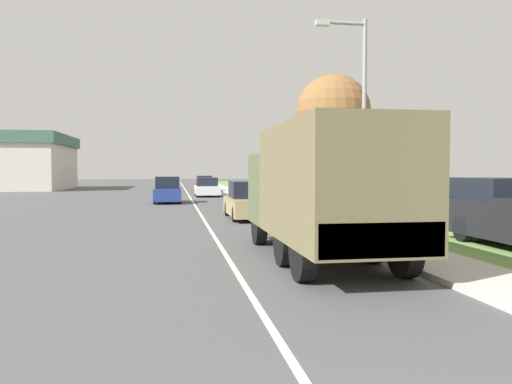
{
  "coord_description": "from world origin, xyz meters",
  "views": [
    {
      "loc": [
        -1.27,
        -1.3,
        2.1
      ],
      "look_at": [
        0.86,
        11.62,
        1.55
      ],
      "focal_mm": 35.0,
      "sensor_mm": 36.0,
      "label": 1
    }
  ],
  "objects_px": {
    "car_third_ahead": "(207,188)",
    "lamp_post": "(358,106)",
    "military_truck": "(322,187)",
    "car_fourth_ahead": "(204,184)",
    "car_nearest_ahead": "(249,202)",
    "car_second_ahead": "(168,191)"
  },
  "relations": [
    {
      "from": "car_nearest_ahead",
      "to": "car_second_ahead",
      "type": "xyz_separation_m",
      "value": [
        -3.71,
        11.49,
        0.03
      ]
    },
    {
      "from": "car_nearest_ahead",
      "to": "car_fourth_ahead",
      "type": "relative_size",
      "value": 1.06
    },
    {
      "from": "car_nearest_ahead",
      "to": "car_fourth_ahead",
      "type": "distance_m",
      "value": 29.43
    },
    {
      "from": "car_nearest_ahead",
      "to": "car_third_ahead",
      "type": "xyz_separation_m",
      "value": [
        -0.59,
        19.66,
        -0.04
      ]
    },
    {
      "from": "car_third_ahead",
      "to": "lamp_post",
      "type": "distance_m",
      "value": 26.63
    },
    {
      "from": "car_nearest_ahead",
      "to": "lamp_post",
      "type": "height_order",
      "value": "lamp_post"
    },
    {
      "from": "military_truck",
      "to": "car_second_ahead",
      "type": "bearing_deg",
      "value": 99.9
    },
    {
      "from": "military_truck",
      "to": "lamp_post",
      "type": "xyz_separation_m",
      "value": [
        2.37,
        3.94,
        2.45
      ]
    },
    {
      "from": "military_truck",
      "to": "car_fourth_ahead",
      "type": "xyz_separation_m",
      "value": [
        -0.34,
        39.94,
        -1.01
      ]
    },
    {
      "from": "lamp_post",
      "to": "car_third_ahead",
      "type": "bearing_deg",
      "value": 96.72
    },
    {
      "from": "car_second_ahead",
      "to": "military_truck",
      "type": "bearing_deg",
      "value": -80.1
    },
    {
      "from": "car_third_ahead",
      "to": "lamp_post",
      "type": "bearing_deg",
      "value": -83.28
    },
    {
      "from": "military_truck",
      "to": "lamp_post",
      "type": "distance_m",
      "value": 5.21
    },
    {
      "from": "car_nearest_ahead",
      "to": "lamp_post",
      "type": "relative_size",
      "value": 0.69
    },
    {
      "from": "lamp_post",
      "to": "car_nearest_ahead",
      "type": "bearing_deg",
      "value": 110.89
    },
    {
      "from": "military_truck",
      "to": "car_fourth_ahead",
      "type": "distance_m",
      "value": 39.95
    },
    {
      "from": "military_truck",
      "to": "lamp_post",
      "type": "height_order",
      "value": "lamp_post"
    },
    {
      "from": "car_nearest_ahead",
      "to": "car_third_ahead",
      "type": "bearing_deg",
      "value": 91.71
    },
    {
      "from": "car_fourth_ahead",
      "to": "car_third_ahead",
      "type": "bearing_deg",
      "value": -92.21
    },
    {
      "from": "military_truck",
      "to": "car_third_ahead",
      "type": "relative_size",
      "value": 1.57
    },
    {
      "from": "military_truck",
      "to": "car_third_ahead",
      "type": "height_order",
      "value": "military_truck"
    },
    {
      "from": "lamp_post",
      "to": "military_truck",
      "type": "bearing_deg",
      "value": -121.03
    }
  ]
}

